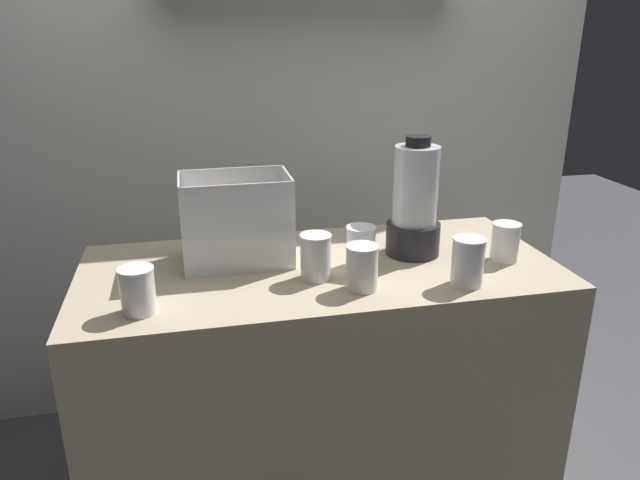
{
  "coord_description": "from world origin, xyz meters",
  "views": [
    {
      "loc": [
        -0.36,
        -1.59,
        1.58
      ],
      "look_at": [
        0.0,
        0.0,
        0.98
      ],
      "focal_mm": 33.42,
      "sensor_mm": 36.0,
      "label": 1
    }
  ],
  "objects_px": {
    "juice_cup_orange_left": "(316,259)",
    "juice_cup_carrot_rightmost": "(505,244)",
    "juice_cup_mango_middle": "(362,269)",
    "juice_cup_pomegranate_right": "(361,251)",
    "juice_cup_beet_far_left": "(138,293)",
    "blender_pitcher": "(415,206)",
    "juice_cup_pomegranate_far_right": "(468,264)",
    "carrot_display_bin": "(235,235)"
  },
  "relations": [
    {
      "from": "juice_cup_orange_left",
      "to": "juice_cup_carrot_rightmost",
      "type": "relative_size",
      "value": 1.12
    },
    {
      "from": "juice_cup_mango_middle",
      "to": "juice_cup_pomegranate_right",
      "type": "height_order",
      "value": "juice_cup_pomegranate_right"
    },
    {
      "from": "juice_cup_beet_far_left",
      "to": "juice_cup_mango_middle",
      "type": "distance_m",
      "value": 0.58
    },
    {
      "from": "blender_pitcher",
      "to": "juice_cup_pomegranate_far_right",
      "type": "xyz_separation_m",
      "value": [
        0.06,
        -0.25,
        -0.09
      ]
    },
    {
      "from": "juice_cup_pomegranate_far_right",
      "to": "juice_cup_carrot_rightmost",
      "type": "height_order",
      "value": "juice_cup_pomegranate_far_right"
    },
    {
      "from": "juice_cup_beet_far_left",
      "to": "juice_cup_orange_left",
      "type": "relative_size",
      "value": 0.91
    },
    {
      "from": "carrot_display_bin",
      "to": "juice_cup_pomegranate_far_right",
      "type": "height_order",
      "value": "carrot_display_bin"
    },
    {
      "from": "blender_pitcher",
      "to": "juice_cup_pomegranate_far_right",
      "type": "bearing_deg",
      "value": -76.85
    },
    {
      "from": "carrot_display_bin",
      "to": "juice_cup_orange_left",
      "type": "relative_size",
      "value": 2.44
    },
    {
      "from": "juice_cup_pomegranate_right",
      "to": "juice_cup_pomegranate_far_right",
      "type": "bearing_deg",
      "value": -34.77
    },
    {
      "from": "juice_cup_mango_middle",
      "to": "juice_cup_carrot_rightmost",
      "type": "xyz_separation_m",
      "value": [
        0.48,
        0.1,
        -0.01
      ]
    },
    {
      "from": "juice_cup_orange_left",
      "to": "juice_cup_pomegranate_right",
      "type": "distance_m",
      "value": 0.15
    },
    {
      "from": "juice_cup_beet_far_left",
      "to": "juice_cup_mango_middle",
      "type": "height_order",
      "value": "juice_cup_mango_middle"
    },
    {
      "from": "juice_cup_mango_middle",
      "to": "juice_cup_pomegranate_right",
      "type": "xyz_separation_m",
      "value": [
        0.04,
        0.14,
        -0.0
      ]
    },
    {
      "from": "juice_cup_mango_middle",
      "to": "juice_cup_pomegranate_far_right",
      "type": "height_order",
      "value": "juice_cup_pomegranate_far_right"
    },
    {
      "from": "juice_cup_pomegranate_right",
      "to": "juice_cup_carrot_rightmost",
      "type": "bearing_deg",
      "value": -4.34
    },
    {
      "from": "juice_cup_pomegranate_right",
      "to": "juice_cup_pomegranate_far_right",
      "type": "height_order",
      "value": "juice_cup_pomegranate_far_right"
    },
    {
      "from": "carrot_display_bin",
      "to": "blender_pitcher",
      "type": "relative_size",
      "value": 0.87
    },
    {
      "from": "juice_cup_beet_far_left",
      "to": "juice_cup_carrot_rightmost",
      "type": "xyz_separation_m",
      "value": [
        1.05,
        0.12,
        -0.0
      ]
    },
    {
      "from": "juice_cup_orange_left",
      "to": "juice_cup_mango_middle",
      "type": "height_order",
      "value": "juice_cup_orange_left"
    },
    {
      "from": "juice_cup_pomegranate_right",
      "to": "juice_cup_pomegranate_far_right",
      "type": "distance_m",
      "value": 0.31
    },
    {
      "from": "juice_cup_pomegranate_right",
      "to": "blender_pitcher",
      "type": "bearing_deg",
      "value": 22.85
    },
    {
      "from": "blender_pitcher",
      "to": "juice_cup_pomegranate_right",
      "type": "distance_m",
      "value": 0.23
    },
    {
      "from": "juice_cup_orange_left",
      "to": "juice_cup_carrot_rightmost",
      "type": "distance_m",
      "value": 0.58
    },
    {
      "from": "juice_cup_mango_middle",
      "to": "juice_cup_pomegranate_right",
      "type": "bearing_deg",
      "value": 74.92
    },
    {
      "from": "juice_cup_beet_far_left",
      "to": "juice_cup_pomegranate_right",
      "type": "distance_m",
      "value": 0.63
    },
    {
      "from": "juice_cup_mango_middle",
      "to": "juice_cup_pomegranate_far_right",
      "type": "bearing_deg",
      "value": -7.13
    },
    {
      "from": "juice_cup_orange_left",
      "to": "juice_cup_pomegranate_far_right",
      "type": "distance_m",
      "value": 0.42
    },
    {
      "from": "blender_pitcher",
      "to": "juice_cup_pomegranate_far_right",
      "type": "distance_m",
      "value": 0.28
    },
    {
      "from": "juice_cup_pomegranate_far_right",
      "to": "juice_cup_mango_middle",
      "type": "bearing_deg",
      "value": 172.87
    },
    {
      "from": "juice_cup_beet_far_left",
      "to": "juice_cup_pomegranate_right",
      "type": "relative_size",
      "value": 0.93
    },
    {
      "from": "juice_cup_mango_middle",
      "to": "carrot_display_bin",
      "type": "bearing_deg",
      "value": 138.89
    },
    {
      "from": "carrot_display_bin",
      "to": "juice_cup_pomegranate_right",
      "type": "relative_size",
      "value": 2.48
    },
    {
      "from": "juice_cup_pomegranate_right",
      "to": "juice_cup_pomegranate_far_right",
      "type": "xyz_separation_m",
      "value": [
        0.25,
        -0.17,
        0.01
      ]
    },
    {
      "from": "juice_cup_orange_left",
      "to": "juice_cup_pomegranate_far_right",
      "type": "bearing_deg",
      "value": -18.49
    },
    {
      "from": "carrot_display_bin",
      "to": "juice_cup_mango_middle",
      "type": "xyz_separation_m",
      "value": [
        0.31,
        -0.27,
        -0.03
      ]
    },
    {
      "from": "blender_pitcher",
      "to": "juice_cup_pomegranate_right",
      "type": "height_order",
      "value": "blender_pitcher"
    },
    {
      "from": "juice_cup_pomegranate_right",
      "to": "carrot_display_bin",
      "type": "bearing_deg",
      "value": 158.95
    },
    {
      "from": "juice_cup_mango_middle",
      "to": "juice_cup_pomegranate_far_right",
      "type": "xyz_separation_m",
      "value": [
        0.29,
        -0.04,
        0.0
      ]
    },
    {
      "from": "carrot_display_bin",
      "to": "juice_cup_carrot_rightmost",
      "type": "height_order",
      "value": "carrot_display_bin"
    },
    {
      "from": "juice_cup_beet_far_left",
      "to": "juice_cup_orange_left",
      "type": "distance_m",
      "value": 0.48
    },
    {
      "from": "juice_cup_carrot_rightmost",
      "to": "juice_cup_beet_far_left",
      "type": "bearing_deg",
      "value": -173.63
    }
  ]
}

